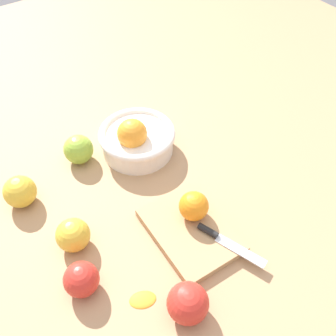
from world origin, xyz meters
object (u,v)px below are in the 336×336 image
apple_front_left_2 (20,192)px  apple_front_right_2 (188,303)px  orange_on_board (194,206)px  cutting_board (190,231)px  apple_front_left (73,235)px  apple_mid_left (78,149)px  bowl (137,139)px  knife (222,239)px  apple_front_right (81,279)px

apple_front_left_2 → apple_front_right_2: bearing=19.5°
orange_on_board → apple_front_right_2: size_ratio=0.83×
cutting_board → apple_front_right_2: size_ratio=2.70×
apple_front_left → apple_front_left_2: bearing=-164.9°
apple_mid_left → apple_front_left_2: size_ratio=1.00×
bowl → knife: (0.34, -0.01, -0.02)m
cutting_board → apple_front_left_2: bearing=-138.2°
apple_mid_left → apple_front_right_2: apple_front_right_2 is taller
bowl → apple_front_right_2: size_ratio=2.50×
apple_front_right → cutting_board: bearing=84.9°
knife → apple_mid_left: (-0.39, -0.13, 0.01)m
bowl → orange_on_board: (0.25, -0.02, 0.01)m
bowl → apple_front_left_2: bowl is taller
knife → apple_front_left_2: bearing=-140.1°
orange_on_board → apple_front_left: bearing=-111.7°
knife → apple_front_right_2: bearing=-63.5°
bowl → apple_front_left_2: (-0.01, -0.30, -0.00)m
bowl → apple_front_right: (0.26, -0.29, -0.01)m
cutting_board → apple_mid_left: 0.35m
cutting_board → apple_front_right_2: 0.17m
bowl → apple_front_right: size_ratio=2.82×
cutting_board → orange_on_board: size_ratio=3.25×
orange_on_board → apple_mid_left: (-0.31, -0.12, -0.01)m
bowl → cutting_board: bowl is taller
orange_on_board → knife: bearing=5.8°
cutting_board → apple_front_left_2: 0.39m
apple_front_left → apple_front_right: size_ratio=1.03×
orange_on_board → knife: size_ratio=0.42×
orange_on_board → apple_front_left: (-0.09, -0.24, -0.02)m
apple_front_left → apple_front_right_2: (0.25, 0.10, 0.00)m
apple_front_right → apple_front_left_2: bearing=-176.6°
knife → apple_front_right: apple_front_right is taller
knife → apple_front_right: (-0.08, -0.28, 0.01)m
apple_front_right_2 → orange_on_board: bearing=139.2°
apple_front_left → apple_front_left_2: size_ratio=0.97×
apple_front_left → apple_front_right: apple_front_left is taller
orange_on_board → apple_front_left_2: bearing=-133.1°
apple_front_right → apple_front_left: bearing=162.6°
cutting_board → apple_mid_left: bearing=-164.7°
apple_front_left_2 → apple_front_right: bearing=3.4°
apple_front_right → apple_front_right_2: bearing=40.9°
apple_front_left_2 → bowl: bearing=87.9°
apple_mid_left → apple_front_left_2: same height
bowl → apple_front_right: 0.38m
cutting_board → apple_front_right_2: bearing=-39.6°
apple_front_right → apple_front_left_2: size_ratio=0.93×
bowl → apple_front_right_2: bearing=-20.4°
bowl → apple_mid_left: size_ratio=2.64×
apple_front_right → apple_front_right_2: size_ratio=0.89×
cutting_board → orange_on_board: bearing=133.2°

